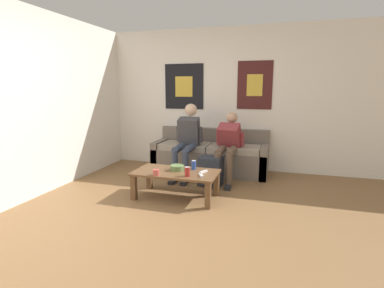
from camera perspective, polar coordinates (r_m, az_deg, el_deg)
name	(u,v)px	position (r m, az deg, el deg)	size (l,w,h in m)	color
ground_plane	(155,223)	(3.48, -7.06, -14.69)	(18.00, 18.00, 0.00)	brown
wall_back	(210,99)	(5.62, 3.51, 8.48)	(10.00, 0.07, 2.55)	white
wall_left	(8,105)	(4.33, -31.64, 6.27)	(0.05, 10.00, 2.55)	white
couch	(210,156)	(5.37, 3.52, -2.38)	(2.01, 0.72, 0.75)	#70665B
coffee_table	(176,176)	(4.10, -3.09, -6.06)	(1.14, 0.60, 0.37)	brown
person_seated_adult	(187,137)	(5.03, -0.90, 1.30)	(0.47, 0.89, 1.22)	#384256
person_seated_teen	(228,143)	(4.89, 6.94, 0.17)	(0.47, 0.99, 1.09)	brown
backpack	(211,172)	(4.64, 3.57, -5.34)	(0.37, 0.34, 0.44)	#282D38
ceramic_bowl	(177,167)	(4.13, -2.86, -4.46)	(0.20, 0.20, 0.07)	#607F47
pillar_candle	(156,172)	(3.93, -6.84, -5.37)	(0.09, 0.09, 0.09)	#B24C42
drink_can_blue	(194,165)	(4.17, 0.33, -4.01)	(0.07, 0.07, 0.12)	#28479E
drink_can_red	(187,172)	(3.84, -0.90, -5.29)	(0.07, 0.07, 0.12)	maroon
game_controller_near_left	(201,175)	(3.86, 1.75, -6.00)	(0.10, 0.14, 0.03)	white
game_controller_near_right	(203,172)	(4.02, 2.20, -5.30)	(0.09, 0.15, 0.03)	white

